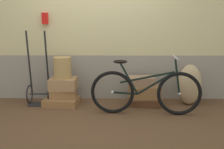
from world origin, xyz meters
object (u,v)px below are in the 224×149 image
Objects in this scene: bicycle at (145,92)px; luggage_trolley at (39,88)px; suitcase_5 at (142,81)px; wicker_basket at (62,68)px; suitcase_1 at (64,93)px; suitcase_2 at (64,84)px; suitcase_4 at (144,92)px; suitcase_0 at (62,101)px; suitcase_3 at (144,101)px; burlap_sack at (189,85)px.

luggage_trolley is at bearing 163.65° from bicycle.
suitcase_5 is 1.40m from wicker_basket.
suitcase_2 reaches higher than suitcase_1.
suitcase_4 is 1.49m from wicker_basket.
luggage_trolley is (-0.42, 0.10, 0.22)m from suitcase_0.
suitcase_5 reaches higher than suitcase_1.
wicker_basket is (0.00, -0.01, 0.46)m from suitcase_1.
suitcase_3 is 1.55m from wicker_basket.
bicycle is (1.42, -0.44, 0.31)m from suitcase_0.
suitcase_4 is 0.40× the size of luggage_trolley.
suitcase_5 is at bearing -3.45° from suitcase_1.
suitcase_0 is 0.45× the size of luggage_trolley.
wicker_basket is (-1.38, -0.01, 0.24)m from suitcase_5.
burlap_sack is (2.23, 0.03, -0.02)m from suitcase_2.
suitcase_1 reaches higher than suitcase_3.
suitcase_2 is 1.43m from suitcase_4.
luggage_trolley is at bearing 174.12° from suitcase_2.
wicker_basket reaches higher than suitcase_3.
burlap_sack is (2.68, -0.03, 0.08)m from luggage_trolley.
suitcase_3 is 1.89m from luggage_trolley.
suitcase_5 is at bearing -2.11° from luggage_trolley.
suitcase_4 reaches higher than suitcase_1.
suitcase_0 is 2.28m from burlap_sack.
suitcase_1 is 0.34× the size of luggage_trolley.
wicker_basket is at bearing -87.93° from suitcase_1.
burlap_sack is (0.81, 0.06, 0.29)m from suitcase_3.
wicker_basket is at bearing -9.31° from luggage_trolley.
suitcase_0 is at bearing 174.23° from suitcase_4.
suitcase_4 is at bearing -3.90° from suitcase_1.
suitcase_4 is (1.43, -0.02, -0.14)m from suitcase_2.
suitcase_1 is 0.81× the size of suitcase_3.
suitcase_3 is 0.42× the size of luggage_trolley.
suitcase_0 is 1.31× the size of suitcase_1.
suitcase_2 is 0.35× the size of luggage_trolley.
suitcase_4 reaches higher than suitcase_0.
suitcase_3 is 0.76× the size of burlap_sack.
burlap_sack is at bearing 31.02° from bicycle.
suitcase_3 is 0.37m from suitcase_5.
burlap_sack reaches higher than suitcase_1.
suitcase_2 is at bearing -174.83° from suitcase_3.
suitcase_4 is at bearing -2.40° from luggage_trolley.
suitcase_2 is at bearing 172.58° from suitcase_4.
luggage_trolley reaches higher than bicycle.
wicker_basket is (-1.43, 0.02, 0.60)m from suitcase_3.
luggage_trolley is at bearing 171.90° from suitcase_0.
luggage_trolley is 1.92m from bicycle.
suitcase_1 is at bearing 95.33° from wicker_basket.
suitcase_2 is 1.38m from suitcase_5.
suitcase_1 is 0.62× the size of burlap_sack.
bicycle reaches higher than suitcase_1.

